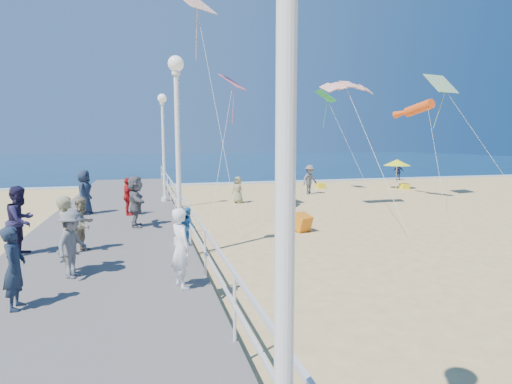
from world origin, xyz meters
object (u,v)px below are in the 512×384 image
object	(u,v)px
spectator_1	(83,224)
spectator_6	(68,235)
beach_walker_a	(310,180)
woman_holding_toddler	(181,248)
beach_walker_b	(398,172)
box_kite	(302,224)
spectator_5	(136,201)
beach_umbrella	(397,163)
lamp_post_near	(286,94)
spectator_7	(21,221)
spectator_2	(72,244)
beach_chair_right	(404,186)
lamp_post_far	(163,136)
beach_walker_c	(238,190)
beach_chair_left	(321,186)
toddler_held	(187,226)
spectator_4	(84,192)
spectator_3	(128,197)
spectator_0	(14,268)
lamp_post_mid	(177,131)

from	to	relation	value
spectator_1	spectator_6	xyz separation A→B (m)	(-0.05, -1.87, 0.14)
beach_walker_a	woman_holding_toddler	bearing A→B (deg)	-146.07
beach_walker_b	box_kite	size ratio (longest dim) A/B	2.53
spectator_5	beach_umbrella	size ratio (longest dim) A/B	0.84
lamp_post_near	spectator_7	distance (m)	10.16
spectator_5	spectator_6	world-z (taller)	spectator_5
spectator_2	beach_umbrella	size ratio (longest dim) A/B	0.70
woman_holding_toddler	beach_chair_right	bearing A→B (deg)	-64.58
lamp_post_far	beach_walker_c	world-z (taller)	lamp_post_far
woman_holding_toddler	beach_chair_right	xyz separation A→B (m)	(17.37, 16.77, -1.02)
beach_walker_a	beach_chair_left	size ratio (longest dim) A/B	3.46
spectator_6	beach_walker_a	size ratio (longest dim) A/B	0.93
beach_chair_right	beach_chair_left	bearing A→B (deg)	161.31
woman_holding_toddler	spectator_1	size ratio (longest dim) A/B	1.10
spectator_7	beach_walker_a	size ratio (longest dim) A/B	0.96
toddler_held	beach_chair_right	size ratio (longest dim) A/B	1.43
beach_walker_b	beach_chair_left	distance (m)	10.25
woman_holding_toddler	beach_chair_right	distance (m)	24.16
lamp_post_near	beach_umbrella	distance (m)	27.95
lamp_post_far	beach_chair_right	distance (m)	17.96
spectator_4	spectator_3	bearing A→B (deg)	-101.17
box_kite	beach_umbrella	world-z (taller)	beach_umbrella
spectator_2	beach_walker_a	distance (m)	18.80
lamp_post_near	spectator_3	size ratio (longest dim) A/B	3.48
beach_umbrella	spectator_5	bearing A→B (deg)	-149.42
spectator_4	spectator_7	xyz separation A→B (m)	(-0.73, -6.05, -0.00)
spectator_6	beach_chair_left	distance (m)	22.14
spectator_7	beach_umbrella	distance (m)	24.65
spectator_5	spectator_7	xyz separation A→B (m)	(-2.82, -2.91, 0.02)
lamp_post_near	spectator_3	xyz separation A→B (m)	(-1.63, 14.31, -2.50)
spectator_0	beach_walker_c	distance (m)	15.43
spectator_2	beach_walker_b	bearing A→B (deg)	-24.78
spectator_0	toddler_held	bearing A→B (deg)	-83.19
beach_walker_a	beach_umbrella	world-z (taller)	beach_umbrella
toddler_held	beach_umbrella	xyz separation A→B (m)	(16.68, 16.84, 0.27)
spectator_2	spectator_7	xyz separation A→B (m)	(-1.60, 2.27, 0.17)
beach_walker_b	beach_umbrella	bearing A→B (deg)	102.07
woman_holding_toddler	spectator_1	distance (m)	4.19
beach_walker_c	spectator_2	bearing A→B (deg)	-66.38
beach_chair_left	beach_umbrella	bearing A→B (deg)	-18.33
spectator_1	beach_walker_a	size ratio (longest dim) A/B	0.78
beach_walker_a	beach_walker_b	distance (m)	13.38
lamp_post_far	woman_holding_toddler	bearing A→B (deg)	-91.19
beach_walker_b	box_kite	world-z (taller)	beach_walker_b
lamp_post_mid	beach_chair_right	size ratio (longest dim) A/B	9.67
lamp_post_near	box_kite	distance (m)	12.62
beach_walker_b	spectator_6	bearing A→B (deg)	90.36
lamp_post_far	beach_walker_b	world-z (taller)	lamp_post_far
spectator_5	beach_chair_left	size ratio (longest dim) A/B	3.26
toddler_held	lamp_post_near	bearing A→B (deg)	162.56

